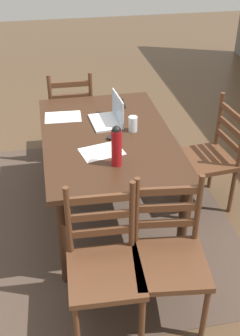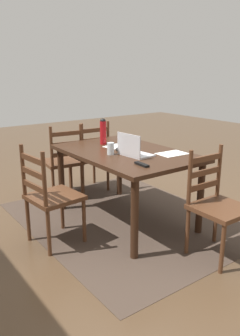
# 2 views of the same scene
# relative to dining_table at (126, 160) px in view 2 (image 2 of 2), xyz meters

# --- Properties ---
(ground_plane) EXTENTS (14.00, 14.00, 0.00)m
(ground_plane) POSITION_rel_dining_table_xyz_m (0.00, 0.00, -0.68)
(ground_plane) COLOR brown
(area_rug) EXTENTS (2.49, 1.96, 0.01)m
(area_rug) POSITION_rel_dining_table_xyz_m (0.00, 0.00, -0.68)
(area_rug) COLOR #47382D
(area_rug) RESTS_ON ground
(dining_table) EXTENTS (1.52, 0.99, 0.77)m
(dining_table) POSITION_rel_dining_table_xyz_m (0.00, 0.00, 0.00)
(dining_table) COLOR #382114
(dining_table) RESTS_ON ground
(chair_far_head) EXTENTS (0.48, 0.48, 0.95)m
(chair_far_head) POSITION_rel_dining_table_xyz_m (-0.00, 0.87, -0.22)
(chair_far_head) COLOR #56331E
(chair_far_head) RESTS_ON ground
(chair_right_far) EXTENTS (0.49, 0.49, 0.95)m
(chair_right_far) POSITION_rel_dining_table_xyz_m (1.05, 0.20, -0.22)
(chair_right_far) COLOR #56331E
(chair_right_far) RESTS_ON ground
(chair_left_near) EXTENTS (0.45, 0.45, 0.95)m
(chair_left_near) POSITION_rel_dining_table_xyz_m (-1.05, -0.20, -0.22)
(chair_left_near) COLOR #56331E
(chair_left_near) RESTS_ON ground
(chair_right_near) EXTENTS (0.46, 0.46, 0.95)m
(chair_right_near) POSITION_rel_dining_table_xyz_m (1.05, -0.20, -0.22)
(chair_right_near) COLOR #56331E
(chair_right_near) RESTS_ON ground
(laptop) EXTENTS (0.34, 0.25, 0.23)m
(laptop) POSITION_rel_dining_table_xyz_m (-0.21, 0.06, 0.15)
(laptop) COLOR silver
(laptop) RESTS_ON dining_table
(water_bottle) EXTENTS (0.07, 0.07, 0.29)m
(water_bottle) POSITION_rel_dining_table_xyz_m (0.43, -0.01, 0.25)
(water_bottle) COLOR #A81419
(water_bottle) RESTS_ON dining_table
(drinking_glass) EXTENTS (0.07, 0.07, 0.12)m
(drinking_glass) POSITION_rel_dining_table_xyz_m (-0.03, 0.21, 0.15)
(drinking_glass) COLOR silver
(drinking_glass) RESTS_ON dining_table
(computer_mouse) EXTENTS (0.08, 0.11, 0.03)m
(computer_mouse) POSITION_rel_dining_table_xyz_m (0.07, 0.03, 0.11)
(computer_mouse) COLOR black
(computer_mouse) RESTS_ON dining_table
(tv_remote) EXTENTS (0.17, 0.05, 0.02)m
(tv_remote) POSITION_rel_dining_table_xyz_m (-0.52, 0.22, 0.10)
(tv_remote) COLOR black
(tv_remote) RESTS_ON dining_table
(paper_stack_left) EXTENTS (0.23, 0.31, 0.00)m
(paper_stack_left) POSITION_rel_dining_table_xyz_m (-0.37, -0.31, 0.10)
(paper_stack_left) COLOR white
(paper_stack_left) RESTS_ON dining_table
(paper_stack_right) EXTENTS (0.27, 0.34, 0.00)m
(paper_stack_right) POSITION_rel_dining_table_xyz_m (0.24, -0.08, 0.10)
(paper_stack_right) COLOR white
(paper_stack_right) RESTS_ON dining_table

